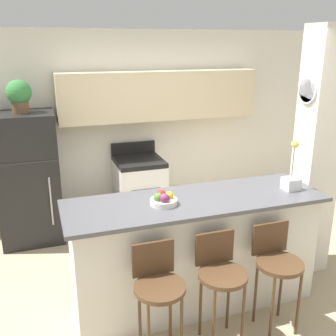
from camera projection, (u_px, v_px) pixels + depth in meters
ground_plane at (194, 301)px, 3.79m from camera, size 14.00×14.00×0.00m
wall_back at (144, 115)px, 5.34m from camera, size 5.60×0.38×2.55m
pillar_right at (316, 155)px, 4.02m from camera, size 0.38×0.32×2.55m
counter_bar at (195, 251)px, 3.63m from camera, size 2.33×0.74×1.06m
refrigerator at (28, 178)px, 4.78m from camera, size 0.72×0.68×1.60m
stove_range at (139, 191)px, 5.32m from camera, size 0.62×0.66×1.07m
bar_stool_left at (158, 286)px, 2.96m from camera, size 0.39×0.39×0.93m
bar_stool_mid at (221, 274)px, 3.12m from camera, size 0.39×0.39×0.93m
bar_stool_right at (277, 263)px, 3.28m from camera, size 0.39×0.39×0.93m
potted_plant_on_fridge at (19, 95)px, 4.47m from camera, size 0.29×0.29×0.38m
orchid_vase at (291, 178)px, 3.66m from camera, size 0.14×0.14×0.47m
fruit_bowl at (163, 200)px, 3.33m from camera, size 0.23×0.23×0.12m
trash_bin at (82, 225)px, 4.94m from camera, size 0.28×0.28×0.38m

